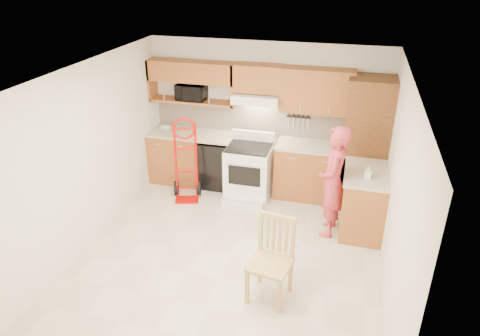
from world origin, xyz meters
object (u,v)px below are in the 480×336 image
at_px(person, 333,182).
at_px(dining_chair, 270,262).
at_px(range, 248,169).
at_px(hand_truck, 186,163).
at_px(microwave, 191,92).

relative_size(person, dining_chair, 1.61).
bearing_deg(range, hand_truck, -164.84).
bearing_deg(microwave, dining_chair, -55.13).
relative_size(range, person, 0.64).
height_order(microwave, range, microwave).
bearing_deg(dining_chair, range, 119.00).
xyz_separation_m(range, person, (1.40, -0.69, 0.30)).
height_order(range, person, person).
xyz_separation_m(microwave, hand_truck, (0.12, -0.74, -0.98)).
relative_size(microwave, range, 0.46).
relative_size(microwave, dining_chair, 0.48).
height_order(range, dining_chair, range).
bearing_deg(range, dining_chair, -70.07).
bearing_deg(hand_truck, microwave, 82.90).
distance_m(range, hand_truck, 1.03).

